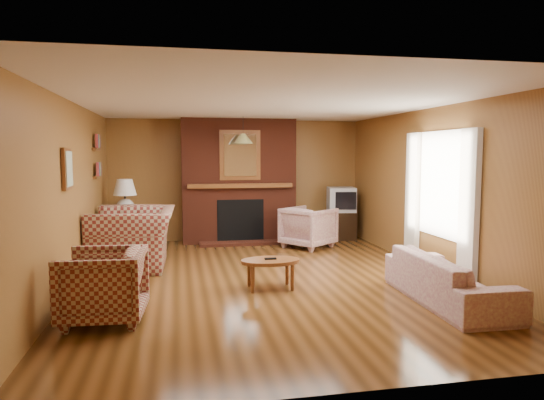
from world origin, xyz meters
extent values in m
plane|color=#46280F|center=(0.00, 0.00, 0.00)|extent=(6.50, 6.50, 0.00)
plane|color=white|center=(0.00, 0.00, 2.40)|extent=(6.50, 6.50, 0.00)
plane|color=olive|center=(0.00, 3.25, 1.20)|extent=(6.50, 0.00, 6.50)
plane|color=olive|center=(0.00, -3.25, 1.20)|extent=(6.50, 0.00, 6.50)
plane|color=olive|center=(-2.50, 0.00, 1.20)|extent=(0.00, 6.50, 6.50)
plane|color=olive|center=(2.50, 0.00, 1.20)|extent=(0.00, 6.50, 6.50)
cube|color=#572113|center=(0.00, 3.00, 1.20)|extent=(2.20, 0.50, 2.40)
cube|color=black|center=(0.00, 2.77, 0.45)|extent=(0.90, 0.06, 0.80)
cube|color=#572113|center=(0.00, 2.60, 0.03)|extent=(1.60, 0.35, 0.06)
cube|color=brown|center=(0.00, 2.73, 1.12)|extent=(2.00, 0.18, 0.08)
cube|color=brown|center=(0.00, 2.76, 1.70)|extent=(0.78, 0.05, 0.95)
cube|color=white|center=(0.00, 2.73, 1.70)|extent=(0.62, 0.02, 0.80)
cube|color=beige|center=(2.44, -0.95, 1.05)|extent=(0.08, 0.35, 2.00)
cube|color=beige|center=(2.44, 0.55, 1.05)|extent=(0.08, 0.35, 2.00)
cube|color=white|center=(2.48, -0.20, 1.30)|extent=(0.03, 1.10, 1.50)
cube|color=brown|center=(-2.47, 1.90, 1.35)|extent=(0.06, 0.55, 0.04)
cube|color=brown|center=(-2.47, 1.90, 1.80)|extent=(0.06, 0.55, 0.04)
cube|color=brown|center=(-2.47, -0.30, 1.55)|extent=(0.04, 0.40, 0.50)
cube|color=beige|center=(-2.44, -0.30, 1.55)|extent=(0.01, 0.32, 0.42)
cylinder|color=black|center=(0.00, 2.30, 2.22)|extent=(0.01, 0.01, 0.35)
cone|color=tan|center=(0.00, 2.30, 2.00)|extent=(0.36, 0.36, 0.18)
imported|color=maroon|center=(-1.85, 1.11, 0.45)|extent=(1.25, 1.42, 0.90)
imported|color=maroon|center=(-1.95, -1.34, 0.38)|extent=(0.88, 0.86, 0.76)
imported|color=beige|center=(1.90, -1.41, 0.28)|extent=(0.79, 1.93, 0.56)
imported|color=beige|center=(1.18, 2.11, 0.38)|extent=(1.14, 1.14, 0.75)
ellipsoid|color=brown|center=(-0.03, -0.45, 0.36)|extent=(0.76, 0.47, 0.04)
cube|color=black|center=(-0.03, -0.45, 0.39)|extent=(0.15, 0.05, 0.02)
cylinder|color=brown|center=(0.23, -0.30, 0.17)|extent=(0.05, 0.05, 0.34)
cylinder|color=brown|center=(-0.28, -0.30, 0.17)|extent=(0.05, 0.05, 0.34)
cylinder|color=brown|center=(0.23, -0.61, 0.17)|extent=(0.05, 0.05, 0.34)
cylinder|color=brown|center=(-0.28, -0.61, 0.17)|extent=(0.05, 0.05, 0.34)
cube|color=brown|center=(-2.10, 2.45, 0.30)|extent=(0.46, 0.46, 0.61)
sphere|color=silver|center=(-2.10, 2.45, 0.77)|extent=(0.33, 0.33, 0.33)
cylinder|color=black|center=(-2.10, 2.45, 0.95)|extent=(0.03, 0.03, 0.10)
cone|color=white|center=(-2.10, 2.45, 1.14)|extent=(0.41, 0.41, 0.28)
cube|color=black|center=(2.05, 2.80, 0.28)|extent=(0.53, 0.48, 0.56)
cube|color=#ADAFB4|center=(2.05, 2.80, 0.81)|extent=(0.61, 0.59, 0.49)
cube|color=black|center=(2.05, 2.53, 0.81)|extent=(0.41, 0.09, 0.35)
camera|label=1|loc=(-1.17, -6.45, 1.73)|focal=32.00mm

